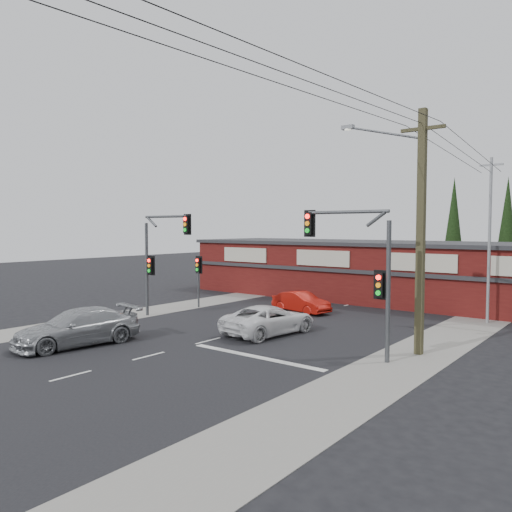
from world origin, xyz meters
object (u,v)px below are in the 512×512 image
Objects in this scene: red_sedan at (301,302)px; shop_building at (362,269)px; white_suv at (269,320)px; silver_suv at (77,327)px; utility_pole at (418,223)px.

shop_building is (-0.07, 8.39, 1.49)m from red_sedan.
red_sedan is (-2.20, 6.24, -0.07)m from white_suv.
shop_building is (2.99, 21.81, 1.33)m from silver_suv.
utility_pole is (9.29, -5.61, 4.75)m from red_sedan.
white_suv is 6.61m from red_sedan.
white_suv reaches higher than red_sedan.
red_sedan is at bearing -63.90° from white_suv.
white_suv is 0.93× the size of silver_suv.
white_suv is at bearing -150.69° from red_sedan.
shop_building reaches higher than red_sedan.
red_sedan is 0.14× the size of shop_building.
silver_suv is 0.20× the size of shop_building.
red_sedan is at bearing 148.88° from utility_pole.
silver_suv is at bearing -147.69° from utility_pole.
white_suv is at bearing 62.66° from silver_suv.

